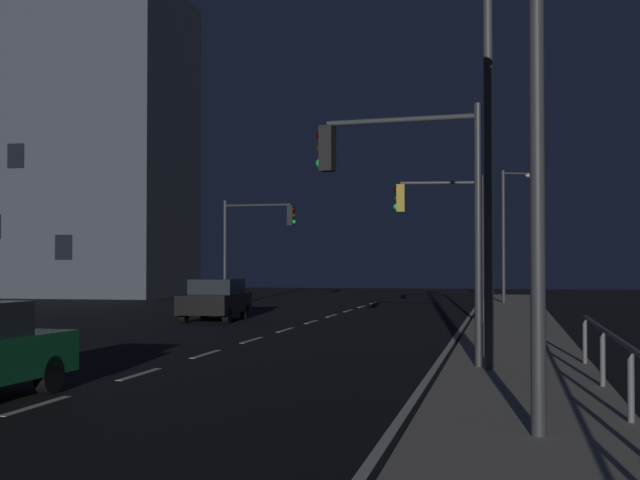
{
  "coord_description": "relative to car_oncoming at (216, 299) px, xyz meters",
  "views": [
    {
      "loc": [
        7.03,
        -3.8,
        2.19
      ],
      "look_at": [
        0.58,
        27.75,
        2.99
      ],
      "focal_mm": 51.19,
      "sensor_mm": 36.0,
      "label": 1
    }
  ],
  "objects": [
    {
      "name": "sidewalk_right",
      "position": [
        10.95,
        -11.48,
        -0.75
      ],
      "size": [
        2.92,
        77.0,
        0.14
      ],
      "primitive_type": "cube",
      "color": "#9E937F",
      "rests_on": "ground"
    },
    {
      "name": "street_lamp_corner",
      "position": [
        10.99,
        -21.25,
        3.52
      ],
      "size": [
        0.76,
        2.37,
        6.87
      ],
      "color": "#2D3033",
      "rests_on": "sidewalk_right"
    },
    {
      "name": "lane_markings_center",
      "position": [
        3.67,
        -7.98,
        -0.82
      ],
      "size": [
        0.14,
        50.0,
        0.01
      ],
      "color": "silver",
      "rests_on": "ground"
    },
    {
      "name": "street_lamp_median",
      "position": [
        10.5,
        -15.34,
        4.33
      ],
      "size": [
        1.08,
        2.07,
        8.44
      ],
      "color": "#38383D",
      "rests_on": "sidewalk_right"
    },
    {
      "name": "car_oncoming",
      "position": [
        0.0,
        0.0,
        0.0
      ],
      "size": [
        2.06,
        4.5,
        1.57
      ],
      "color": "black",
      "rests_on": "ground"
    },
    {
      "name": "street_lamp_across_street",
      "position": [
        10.84,
        14.96,
        3.42
      ],
      "size": [
        1.76,
        0.72,
        6.8
      ],
      "color": "#2D3033",
      "rests_on": "sidewalk_right"
    },
    {
      "name": "ground_plane",
      "position": [
        3.67,
        -11.48,
        -0.82
      ],
      "size": [
        112.0,
        112.0,
        0.0
      ],
      "primitive_type": "plane",
      "color": "black",
      "rests_on": "ground"
    },
    {
      "name": "traffic_light_mid_right",
      "position": [
        8.56,
        -1.22,
        2.84
      ],
      "size": [
        3.08,
        0.55,
        5.06
      ],
      "color": "#4C4C51",
      "rests_on": "sidewalk_right"
    },
    {
      "name": "lane_edge_line",
      "position": [
        9.24,
        -6.48,
        -0.82
      ],
      "size": [
        0.14,
        53.0,
        0.01
      ],
      "color": "silver",
      "rests_on": "ground"
    },
    {
      "name": "building_distant",
      "position": [
        -21.85,
        22.56,
        9.04
      ],
      "size": [
        23.59,
        9.82,
        19.72
      ],
      "color": "#3D424C",
      "rests_on": "ground"
    },
    {
      "name": "traffic_light_overhead_east",
      "position": [
        -1.14,
        9.61,
        2.84
      ],
      "size": [
        3.68,
        0.48,
        5.21
      ],
      "color": "#2D3033",
      "rests_on": "ground"
    },
    {
      "name": "traffic_light_far_center",
      "position": [
        8.69,
        -14.34,
        2.97
      ],
      "size": [
        3.46,
        0.69,
        5.21
      ],
      "color": "#2D3033",
      "rests_on": "sidewalk_right"
    }
  ]
}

